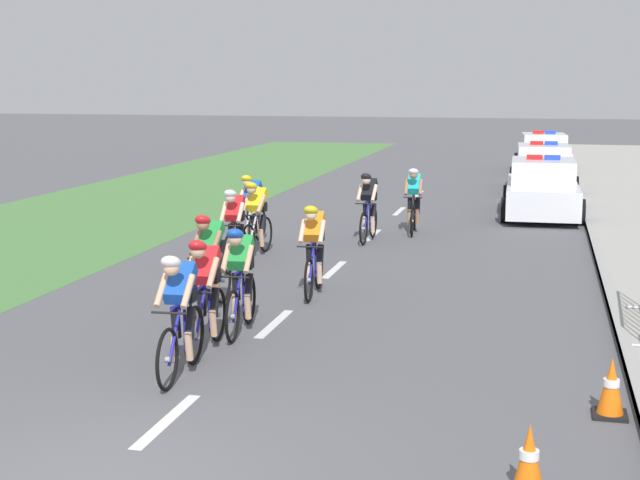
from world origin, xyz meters
The scene contains 18 objects.
kerb_edge centered at (4.85, 14.00, 0.07)m, with size 0.16×60.00×0.13m, color #9E9E99.
grass_verge centered at (-7.70, 14.00, 0.00)m, with size 7.00×60.00×0.01m, color #4C7F42.
lane_markings_centre centered at (0.00, 9.70, 0.00)m, with size 0.14×25.60×0.01m.
cyclist_lead centered at (-0.40, 3.09, 0.79)m, with size 0.43×1.72×1.56m.
cyclist_second centered at (-0.47, 4.15, 0.79)m, with size 0.43×1.72×1.56m.
cyclist_third centered at (-0.31, 5.11, 0.79)m, with size 0.44×1.72×1.56m.
cyclist_fourth centered at (-1.16, 6.21, 0.79)m, with size 0.42×1.72×1.56m.
cyclist_fifth centered at (0.13, 7.58, 0.79)m, with size 0.44×1.72×1.56m.
cyclist_sixth centered at (-1.83, 9.35, 0.79)m, with size 0.44×1.72×1.56m.
cyclist_seventh centered at (-1.80, 10.64, 0.79)m, with size 0.43×1.72×1.56m.
cyclist_eighth centered at (-2.31, 11.89, 0.79)m, with size 0.43×1.72×1.56m.
cyclist_ninth centered at (0.05, 12.86, 0.79)m, with size 0.42×1.72×1.56m.
cyclist_tenth centered at (0.86, 14.17, 0.79)m, with size 0.44×1.72×1.56m.
police_car_nearest centered at (3.72, 17.66, 0.68)m, with size 2.08×4.44×1.59m.
police_car_second centered at (3.72, 23.21, 0.68)m, with size 2.13×4.47×1.59m.
police_car_third centered at (3.72, 29.37, 0.68)m, with size 2.24×4.52×1.59m.
traffic_cone_near centered at (4.49, 2.91, 0.31)m, with size 0.36×0.36×0.64m.
traffic_cone_mid centered at (3.68, 0.78, 0.31)m, with size 0.36×0.36×0.64m.
Camera 1 is at (3.69, -6.87, 3.50)m, focal length 52.23 mm.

